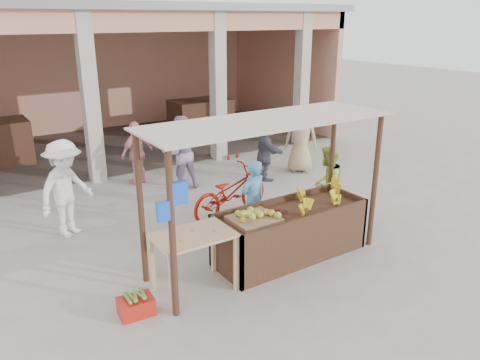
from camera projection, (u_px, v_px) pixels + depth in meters
ground at (266, 264)px, 7.69m from camera, size 60.00×60.00×0.00m
market_building at (90, 58)px, 13.87m from camera, size 14.40×6.40×4.20m
fruit_stall at (290, 234)px, 7.82m from camera, size 2.60×0.95×0.80m
stall_awning at (265, 147)px, 7.08m from camera, size 4.09×1.35×2.39m
banana_heap at (318, 198)px, 8.00m from camera, size 1.22×0.66×0.22m
melon_tray at (254, 216)px, 7.33m from camera, size 0.73×0.63×0.20m
berry_heap at (277, 212)px, 7.53m from camera, size 0.43×0.35×0.14m
side_table at (193, 243)px, 6.70m from camera, size 1.13×0.76×0.92m
papaya_pile at (193, 228)px, 6.62m from camera, size 0.69×0.39×0.20m
red_crate at (136, 306)px, 6.35m from camera, size 0.49×0.38×0.24m
plantain_bundle at (135, 296)px, 6.30m from camera, size 0.37×0.26×0.07m
produce_sacks at (233, 149)px, 13.32m from camera, size 0.77×0.48×0.59m
vendor_blue at (253, 197)px, 8.36m from camera, size 0.65×0.51×1.58m
vendor_green at (327, 182)px, 9.05m from camera, size 0.90×0.73×1.62m
motorcycle at (230, 191)px, 9.42m from camera, size 1.05×2.09×1.05m
shopper_a at (65, 185)px, 8.42m from camera, size 1.40×1.19×1.95m
shopper_b at (137, 151)px, 11.17m from camera, size 1.07×0.78×1.63m
shopper_c at (301, 136)px, 12.01m from camera, size 1.09×1.06×1.92m
shopper_d at (265, 146)px, 11.50m from camera, size 1.08×1.65×1.66m
shopper_f at (180, 149)px, 10.80m from camera, size 0.97×0.62×1.90m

